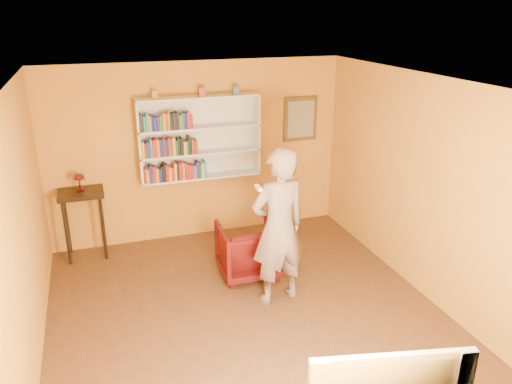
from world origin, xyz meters
TOP-DOWN VIEW (x-y plane):
  - room_shell at (0.00, 0.00)m, footprint 5.30×5.80m
  - bookshelf at (0.00, 2.41)m, footprint 1.80×0.29m
  - books_row_lower at (-0.40, 2.30)m, footprint 0.91×0.19m
  - books_row_middle at (-0.47, 2.30)m, footprint 0.80×0.19m
  - books_row_upper at (-0.49, 2.30)m, footprint 0.74×0.19m
  - ornament_left at (-0.62, 2.35)m, footprint 0.08×0.08m
  - ornament_centre at (0.05, 2.35)m, footprint 0.09×0.09m
  - ornament_right at (0.56, 2.35)m, footprint 0.08×0.08m
  - framed_painting at (1.65, 2.46)m, footprint 0.55×0.05m
  - console_table at (-1.74, 2.25)m, footprint 0.61×0.47m
  - ruby_lustre at (-1.74, 2.25)m, footprint 0.15×0.16m
  - armchair at (0.32, 1.01)m, footprint 0.80×0.82m
  - person at (0.46, 0.30)m, footprint 0.78×0.57m
  - game_remote at (0.11, 0.02)m, footprint 0.04×0.15m
  - television at (0.31, -2.25)m, footprint 1.18×0.41m

SIDE VIEW (x-z plane):
  - armchair at x=0.32m, z-range 0.00..0.72m
  - console_table at x=-1.74m, z-range 0.33..1.34m
  - television at x=0.31m, z-range 0.52..1.20m
  - person at x=0.46m, z-range 0.00..1.95m
  - room_shell at x=0.00m, z-range -0.42..2.46m
  - books_row_lower at x=-0.40m, z-range 1.00..1.26m
  - ruby_lustre at x=-1.74m, z-range 1.06..1.31m
  - books_row_middle at x=-0.47m, z-range 1.38..1.65m
  - bookshelf at x=0.00m, z-range 0.98..2.21m
  - game_remote at x=0.11m, z-range 1.59..1.63m
  - framed_painting at x=1.65m, z-range 1.40..2.10m
  - books_row_upper at x=-0.49m, z-range 1.76..2.02m
  - ornament_left at x=-0.62m, z-range 2.21..2.32m
  - ornament_right at x=0.56m, z-range 2.21..2.33m
  - ornament_centre at x=0.05m, z-range 2.21..2.34m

